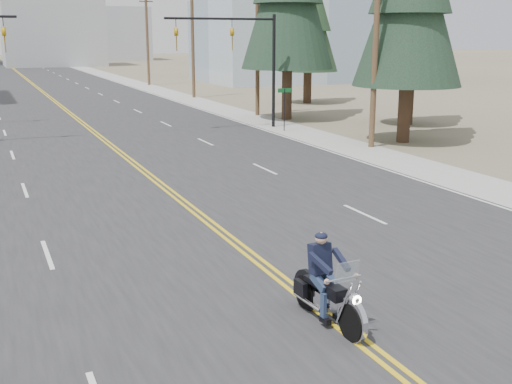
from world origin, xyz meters
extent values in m
cube|color=#303033|center=(0.00, 70.00, 0.01)|extent=(20.00, 200.00, 0.01)
cube|color=#A5A5A0|center=(11.50, 70.00, 0.01)|extent=(3.00, 200.00, 0.01)
imported|color=#BF8C0C|center=(-4.70, 32.00, 6.05)|extent=(0.21, 0.26, 1.30)
cylinder|color=black|center=(11.00, 32.00, 3.50)|extent=(0.20, 0.20, 7.00)
cylinder|color=black|center=(7.50, 32.00, 6.70)|extent=(7.00, 0.14, 0.14)
imported|color=#BF8C0C|center=(8.20, 32.00, 6.05)|extent=(0.21, 0.26, 1.30)
imported|color=#BF8C0C|center=(4.70, 32.00, 6.05)|extent=(0.21, 0.26, 1.30)
cylinder|color=black|center=(10.80, 30.00, 1.30)|extent=(0.06, 0.06, 2.60)
cube|color=#0C5926|center=(10.80, 30.00, 2.50)|extent=(0.90, 0.03, 0.25)
cylinder|color=brown|center=(12.50, 23.00, 5.75)|extent=(0.30, 0.30, 11.50)
cylinder|color=brown|center=(12.50, 38.00, 5.50)|extent=(0.30, 0.30, 11.00)
cylinder|color=brown|center=(12.50, 53.00, 5.75)|extent=(0.30, 0.30, 11.50)
cylinder|color=brown|center=(12.50, 70.00, 5.50)|extent=(0.30, 0.30, 11.00)
cube|color=brown|center=(12.50, 70.00, 9.50)|extent=(1.60, 0.12, 0.12)
cube|color=#9EB5CC|center=(32.00, 70.00, 10.00)|extent=(24.00, 16.00, 20.00)
cube|color=#ADB2B7|center=(8.00, 125.00, 7.00)|extent=(18.00, 14.00, 14.00)
cube|color=#B7BCC6|center=(40.00, 110.00, 9.00)|extent=(16.00, 12.00, 18.00)
cube|color=#B7BCC6|center=(25.00, 150.00, 6.00)|extent=(14.00, 14.00, 12.00)
cylinder|color=#382619|center=(15.06, 23.77, 1.54)|extent=(0.60, 0.60, 3.08)
cylinder|color=#382619|center=(19.63, 29.59, 1.38)|extent=(0.60, 0.60, 2.75)
cone|color=black|center=(19.63, 29.59, 6.88)|extent=(5.16, 5.16, 8.25)
cylinder|color=#382619|center=(13.50, 35.17, 1.75)|extent=(0.61, 0.61, 3.51)
cylinder|color=#382619|center=(19.98, 44.35, 1.37)|extent=(0.64, 0.64, 2.73)
cone|color=#193319|center=(19.98, 44.35, 6.83)|extent=(5.10, 5.10, 8.19)
camera|label=1|loc=(-6.34, -5.19, 5.76)|focal=45.00mm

